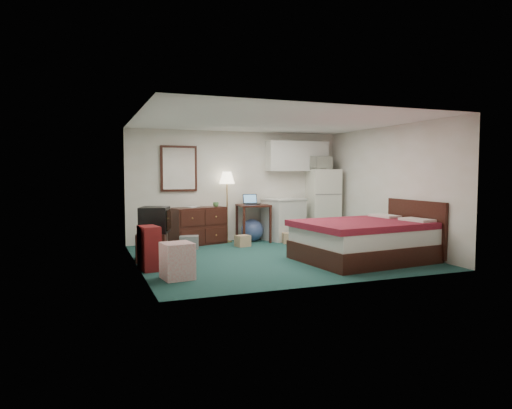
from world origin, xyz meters
name	(u,v)px	position (x,y,z in m)	size (l,w,h in m)	color
floor	(275,257)	(0.00, 0.00, 0.00)	(5.00, 4.50, 0.01)	#123334
ceiling	(276,121)	(0.00, 0.00, 2.50)	(5.00, 4.50, 0.01)	beige
walls	(276,190)	(0.00, 0.00, 1.25)	(5.01, 4.51, 2.50)	beige
mirror	(179,169)	(-1.35, 2.22, 1.65)	(0.80, 0.06, 1.00)	white
upper_cabinets	(297,156)	(1.45, 2.08, 1.95)	(1.50, 0.35, 0.70)	silver
headboard	(415,227)	(2.46, -0.89, 0.55)	(0.06, 1.56, 1.00)	#341A13
dresser	(198,226)	(-0.99, 1.98, 0.40)	(1.19, 0.54, 0.81)	#341A13
floor_lamp	(227,207)	(-0.30, 2.05, 0.79)	(0.34, 0.34, 1.58)	tan
desk	(253,223)	(0.26, 1.88, 0.42)	(0.67, 0.67, 0.85)	#341A13
exercise_ball	(252,230)	(0.26, 1.96, 0.25)	(0.50, 0.50, 0.50)	#3D5086
kitchen_counter	(284,220)	(1.03, 1.91, 0.47)	(0.85, 0.65, 0.93)	silver
fridge	(323,204)	(2.05, 1.88, 0.82)	(0.68, 0.68, 1.64)	silver
bed	(363,241)	(1.31, -0.89, 0.35)	(2.17, 1.69, 0.69)	maroon
tv_stand	(152,247)	(-2.21, 0.42, 0.25)	(0.50, 0.54, 0.50)	#341A13
suitcase	(149,248)	(-2.35, -0.36, 0.36)	(0.27, 0.44, 0.71)	maroon
retail_box	(177,261)	(-2.05, -1.12, 0.27)	(0.43, 0.43, 0.54)	white
file_bin	(189,242)	(-1.31, 1.45, 0.13)	(0.38, 0.29, 0.27)	gray
cardboard_box_a	(243,241)	(-0.18, 1.33, 0.12)	(0.28, 0.24, 0.24)	#947B4E
cardboard_box_b	(287,238)	(0.88, 1.38, 0.12)	(0.20, 0.23, 0.23)	#947B4E
laptop	(252,199)	(0.23, 1.89, 0.96)	(0.33, 0.27, 0.23)	black
crt_tv	(155,220)	(-2.15, 0.45, 0.73)	(0.50, 0.54, 0.46)	black
microwave	(320,162)	(1.98, 1.94, 1.83)	(0.55, 0.30, 0.37)	silver
book_a	(188,202)	(-1.23, 1.89, 0.93)	(0.17, 0.02, 0.24)	#947B4E
book_b	(191,202)	(-1.12, 2.04, 0.92)	(0.16, 0.02, 0.22)	#947B4E
mug	(216,204)	(-0.59, 1.97, 0.87)	(0.13, 0.10, 0.13)	#528748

